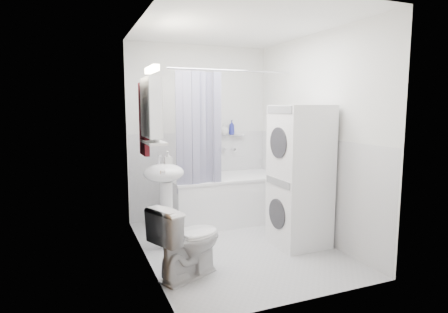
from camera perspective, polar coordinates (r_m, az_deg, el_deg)
name	(u,v)px	position (r m, az deg, el deg)	size (l,w,h in m)	color
floor	(237,246)	(4.34, 1.94, -13.48)	(2.60, 2.60, 0.00)	#B4B4B8
room_walls	(237,114)	(4.05, 2.03, 6.55)	(2.60, 2.60, 2.60)	silver
wainscot	(227,189)	(4.42, 0.42, -4.94)	(1.98, 2.58, 2.58)	silver
door	(163,172)	(3.27, -9.34, -2.37)	(0.05, 2.00, 2.00)	brown
bathtub	(229,196)	(5.16, 0.78, -6.00)	(1.65, 0.78, 0.63)	white
tub_spout	(233,149)	(5.43, 1.39, 1.13)	(0.04, 0.04, 0.12)	silver
curtain_rod	(240,71)	(4.73, 2.42, 12.93)	(0.02, 0.02, 1.83)	silver
shower_curtain	(199,133)	(4.52, -3.90, 3.65)	(0.55, 0.02, 1.45)	#18154C
sink	(165,186)	(4.12, -9.03, -4.49)	(0.44, 0.37, 1.04)	white
medicine_cabinet	(151,106)	(3.87, -11.03, 7.53)	(0.13, 0.50, 0.71)	white
shelf	(154,142)	(3.89, -10.67, 2.15)	(0.18, 0.54, 0.03)	silver
shower_caddy	(237,135)	(5.42, 1.92, 3.26)	(0.22, 0.06, 0.02)	silver
towel	(144,117)	(4.11, -12.13, 5.87)	(0.07, 0.33, 0.80)	#5B1527
washer_dryer	(300,176)	(4.27, 11.45, -2.96)	(0.57, 0.56, 1.58)	white
toilet	(188,241)	(3.53, -5.51, -12.64)	(0.39, 0.69, 0.68)	white
soap_pump	(168,163)	(4.10, -8.54, -1.05)	(0.08, 0.17, 0.08)	gray
shelf_bottle	(157,139)	(3.74, -10.23, 2.68)	(0.07, 0.18, 0.07)	gray
shelf_cup	(151,135)	(4.00, -11.04, 3.20)	(0.10, 0.09, 0.10)	gray
shampoo_a	(224,130)	(5.34, 0.00, 4.01)	(0.13, 0.17, 0.13)	gray
shampoo_b	(232,132)	(5.38, 1.19, 3.77)	(0.08, 0.21, 0.08)	navy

